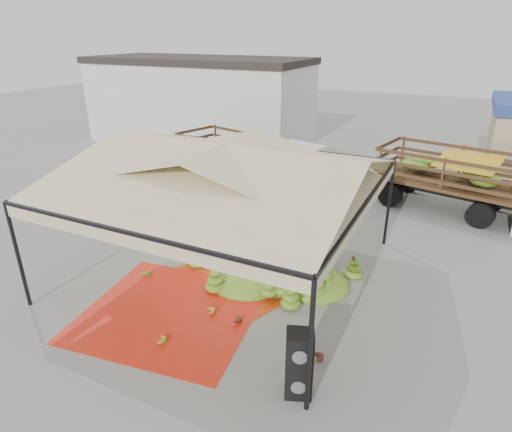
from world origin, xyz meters
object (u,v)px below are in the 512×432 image
at_px(banana_heap, 272,254).
at_px(vendor, 277,195).
at_px(truck_left, 251,159).
at_px(truck_right, 485,179).
at_px(speaker_stack, 299,364).

relative_size(banana_heap, vendor, 2.84).
distance_m(banana_heap, vendor, 4.10).
distance_m(vendor, truck_left, 3.46).
bearing_deg(truck_right, speaker_stack, -92.69).
xyz_separation_m(banana_heap, truck_right, (5.71, 7.54, 0.98)).
relative_size(banana_heap, speaker_stack, 3.61).
height_order(vendor, truck_right, truck_right).
bearing_deg(speaker_stack, banana_heap, 99.30).
distance_m(truck_left, truck_right, 9.66).
distance_m(vendor, truck_right, 8.14).
relative_size(truck_left, truck_right, 0.97).
height_order(truck_left, truck_right, truck_right).
bearing_deg(truck_right, vendor, -140.10).
relative_size(speaker_stack, truck_right, 0.20).
bearing_deg(speaker_stack, truck_right, 53.73).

